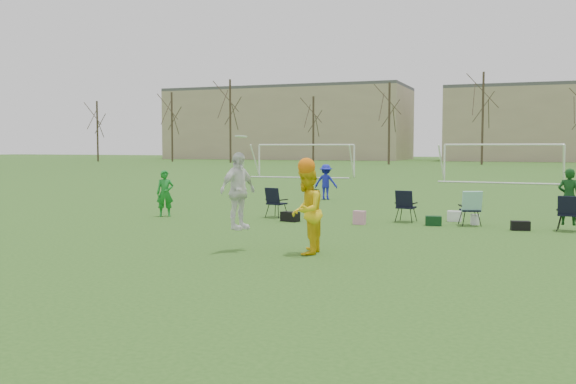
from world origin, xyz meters
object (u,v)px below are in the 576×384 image
at_px(fielder_blue, 326,182).
at_px(center_contest, 281,202).
at_px(fielder_green_near, 165,193).
at_px(goal_left, 306,151).
at_px(goal_mid, 502,152).

distance_m(fielder_blue, center_contest, 14.00).
xyz_separation_m(fielder_green_near, center_contest, (6.19, -5.37, 0.34)).
distance_m(fielder_green_near, center_contest, 8.20).
bearing_deg(center_contest, goal_left, 108.32).
height_order(fielder_blue, goal_mid, goal_mid).
bearing_deg(fielder_green_near, goal_mid, 38.82).
bearing_deg(center_contest, fielder_green_near, 139.08).
distance_m(fielder_green_near, goal_left, 27.42).
xyz_separation_m(fielder_blue, goal_left, (-7.47, 18.77, 1.17)).
bearing_deg(fielder_blue, center_contest, 97.88).
distance_m(center_contest, goal_left, 34.13).
bearing_deg(fielder_blue, goal_left, -73.85).
relative_size(fielder_blue, goal_mid, 0.20).
bearing_deg(goal_left, fielder_green_near, -85.47).
bearing_deg(fielder_green_near, fielder_blue, 39.92).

